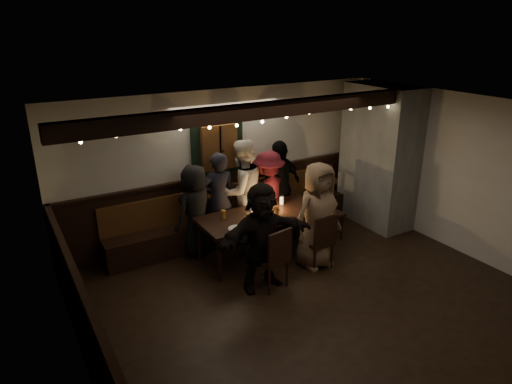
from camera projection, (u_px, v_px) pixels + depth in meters
room at (313, 183)px, 7.69m from camera, size 6.02×5.01×2.62m
dining_table at (262, 218)px, 7.33m from camera, size 2.07×0.89×0.90m
chair_near_left at (275, 255)px, 6.45m from camera, size 0.49×0.49×0.94m
chair_near_right at (321, 238)px, 7.00m from camera, size 0.42×0.42×0.90m
chair_end at (324, 209)px, 7.91m from camera, size 0.49×0.49×1.02m
high_top at (321, 197)px, 8.47m from camera, size 0.57×0.57×0.91m
person_a at (195, 210)px, 7.40m from camera, size 0.88×0.74×1.52m
person_b at (218, 200)px, 7.62m from camera, size 0.66×0.48×1.66m
person_c at (242, 191)px, 7.83m from camera, size 0.96×0.79×1.81m
person_d at (268, 194)px, 8.04m from camera, size 1.14×0.87×1.56m
person_e at (280, 186)px, 8.21m from camera, size 1.07×0.66×1.70m
person_f at (262, 237)px, 6.41m from camera, size 1.48×0.48×1.59m
person_g at (317, 216)px, 6.98m from camera, size 0.86×0.58×1.69m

